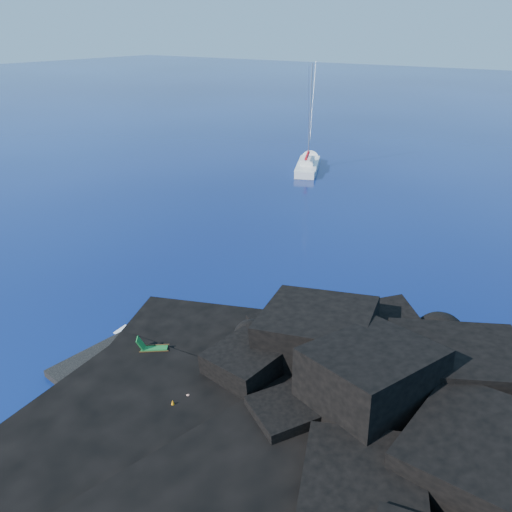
{
  "coord_description": "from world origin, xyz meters",
  "views": [
    {
      "loc": [
        18.81,
        -11.92,
        14.97
      ],
      "look_at": [
        2.94,
        11.12,
        2.0
      ],
      "focal_mm": 35.0,
      "sensor_mm": 36.0,
      "label": 1
    }
  ],
  "objects_px": {
    "sailboat": "(308,169)",
    "sunbather": "(178,393)",
    "deck_chair": "(154,345)",
    "marker_cone": "(173,405)"
  },
  "relations": [
    {
      "from": "sailboat",
      "to": "sunbather",
      "type": "relative_size",
      "value": 7.18
    },
    {
      "from": "sailboat",
      "to": "deck_chair",
      "type": "height_order",
      "value": "sailboat"
    },
    {
      "from": "deck_chair",
      "to": "sunbather",
      "type": "distance_m",
      "value": 3.53
    },
    {
      "from": "marker_cone",
      "to": "sunbather",
      "type": "bearing_deg",
      "value": 116.62
    },
    {
      "from": "sailboat",
      "to": "sunbather",
      "type": "xyz_separation_m",
      "value": [
        14.4,
        -37.22,
        0.53
      ]
    },
    {
      "from": "deck_chair",
      "to": "sailboat",
      "type": "bearing_deg",
      "value": 68.93
    },
    {
      "from": "sailboat",
      "to": "deck_chair",
      "type": "relative_size",
      "value": 7.93
    },
    {
      "from": "marker_cone",
      "to": "deck_chair",
      "type": "bearing_deg",
      "value": 145.35
    },
    {
      "from": "deck_chair",
      "to": "sunbather",
      "type": "height_order",
      "value": "deck_chair"
    },
    {
      "from": "deck_chair",
      "to": "marker_cone",
      "type": "distance_m",
      "value": 4.22
    }
  ]
}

